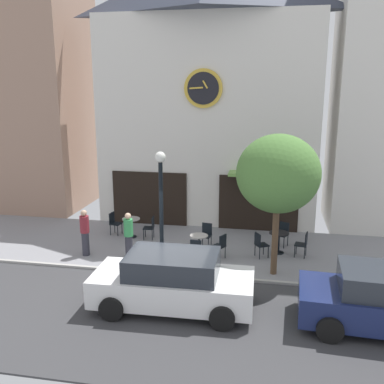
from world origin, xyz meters
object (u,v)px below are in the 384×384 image
object	(u,v)px
cafe_chair_curbside	(114,222)
pedestrian_green	(129,235)
cafe_chair_facing_street	(196,250)
street_lamp	(161,207)
street_tree	(278,174)
cafe_table_near_door	(131,224)
cafe_table_rightmost	(199,242)
cafe_chair_near_lamp	(303,243)
cafe_chair_outer	(151,226)
cafe_chair_by_entrance	(283,232)
cafe_table_near_curb	(279,239)
cafe_chair_mid_row	(220,245)
parked_car_white	(173,281)
cafe_chair_facing_wall	(206,233)
pedestrian_maroon	(85,232)
cafe_chair_near_tree	(260,243)

from	to	relation	value
cafe_chair_curbside	pedestrian_green	world-z (taller)	pedestrian_green
cafe_chair_facing_street	cafe_chair_curbside	bearing A→B (deg)	147.52
cafe_chair_facing_street	street_lamp	bearing A→B (deg)	179.12
street_tree	cafe_table_near_door	bearing A→B (deg)	156.02
street_lamp	cafe_table_rightmost	bearing A→B (deg)	35.72
cafe_chair_near_lamp	cafe_chair_outer	xyz separation A→B (m)	(-5.76, 0.82, 0.00)
cafe_table_near_door	cafe_chair_by_entrance	world-z (taller)	cafe_chair_by_entrance
cafe_table_near_curb	cafe_chair_mid_row	bearing A→B (deg)	-154.81
cafe_chair_outer	parked_car_white	xyz separation A→B (m)	(2.07, -5.12, 0.23)
cafe_table_near_door	cafe_chair_facing_wall	size ratio (longest dim) A/B	0.86
cafe_chair_facing_street	cafe_chair_curbside	world-z (taller)	same
pedestrian_green	cafe_table_rightmost	bearing A→B (deg)	19.10
cafe_table_near_curb	cafe_chair_outer	distance (m)	4.96
street_tree	cafe_chair_outer	world-z (taller)	street_tree
street_lamp	parked_car_white	bearing A→B (deg)	-70.27
cafe_chair_near_lamp	street_tree	bearing A→B (deg)	-122.30
pedestrian_maroon	street_tree	bearing A→B (deg)	-3.28
cafe_table_near_curb	cafe_chair_curbside	bearing A→B (deg)	172.35
cafe_chair_facing_street	cafe_chair_curbside	distance (m)	4.52
cafe_chair_near_lamp	pedestrian_green	world-z (taller)	pedestrian_green
street_lamp	cafe_table_rightmost	world-z (taller)	street_lamp
pedestrian_green	cafe_chair_mid_row	bearing A→B (deg)	10.41
cafe_chair_mid_row	cafe_chair_curbside	distance (m)	4.90
cafe_chair_mid_row	cafe_chair_near_lamp	xyz separation A→B (m)	(2.83, 0.71, 0.00)
cafe_chair_facing_street	pedestrian_maroon	world-z (taller)	pedestrian_maroon
cafe_chair_outer	pedestrian_green	size ratio (longest dim) A/B	0.54
cafe_chair_mid_row	parked_car_white	xyz separation A→B (m)	(-0.86, -3.59, 0.23)
cafe_chair_mid_row	cafe_chair_outer	size ratio (longest dim) A/B	1.00
cafe_table_near_door	cafe_chair_near_lamp	xyz separation A→B (m)	(6.58, -0.89, -0.02)
cafe_chair_near_tree	parked_car_white	world-z (taller)	parked_car_white
street_lamp	cafe_table_near_door	xyz separation A→B (m)	(-1.81, 2.19, -1.39)
street_lamp	pedestrian_green	world-z (taller)	street_lamp
pedestrian_maroon	cafe_chair_outer	bearing A→B (deg)	48.26
cafe_chair_facing_wall	pedestrian_maroon	distance (m)	4.39
cafe_chair_near_lamp	cafe_chair_curbside	bearing A→B (deg)	171.49
cafe_table_rightmost	cafe_table_near_curb	world-z (taller)	cafe_table_near_curb
cafe_chair_mid_row	cafe_chair_facing_street	distance (m)	0.96
cafe_chair_by_entrance	pedestrian_green	world-z (taller)	pedestrian_green
street_lamp	cafe_chair_outer	bearing A→B (deg)	115.16
cafe_chair_facing_street	parked_car_white	bearing A→B (deg)	-92.40
parked_car_white	cafe_chair_near_lamp	bearing A→B (deg)	49.35
street_tree	cafe_chair_facing_street	world-z (taller)	street_tree
cafe_chair_near_tree	pedestrian_maroon	distance (m)	6.16
cafe_table_rightmost	cafe_chair_near_tree	distance (m)	2.14
cafe_chair_near_lamp	parked_car_white	size ratio (longest dim) A/B	0.21
cafe_chair_near_lamp	pedestrian_green	size ratio (longest dim) A/B	0.54
cafe_table_near_door	cafe_chair_facing_street	bearing A→B (deg)	-36.22
cafe_chair_facing_wall	cafe_chair_facing_street	bearing A→B (deg)	-92.59
cafe_table_rightmost	cafe_chair_facing_wall	size ratio (longest dim) A/B	0.82
cafe_chair_facing_wall	cafe_chair_outer	distance (m)	2.32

